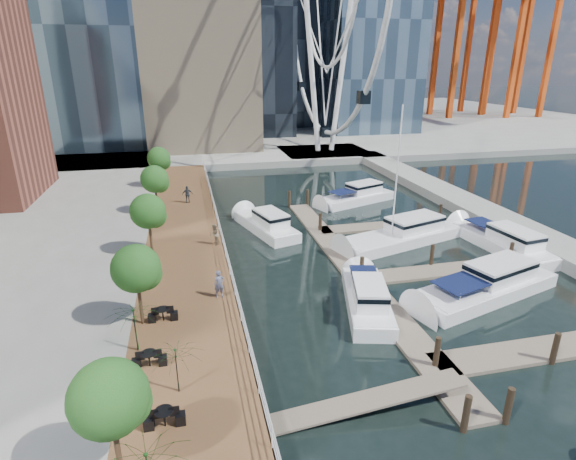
{
  "coord_description": "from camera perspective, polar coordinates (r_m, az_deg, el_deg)",
  "views": [
    {
      "loc": [
        -8.39,
        -18.61,
        14.37
      ],
      "look_at": [
        -1.53,
        11.29,
        3.0
      ],
      "focal_mm": 28.0,
      "sensor_mm": 36.0,
      "label": 1
    }
  ],
  "objects": [
    {
      "name": "breakwater",
      "position": [
        49.89,
        22.46,
        2.62
      ],
      "size": [
        4.0,
        60.0,
        1.0
      ],
      "primitive_type": "cube",
      "color": "gray",
      "rests_on": "ground"
    },
    {
      "name": "land_far",
      "position": [
        121.7,
        -9.14,
        13.54
      ],
      "size": [
        200.0,
        114.0,
        1.0
      ],
      "primitive_type": "cube",
      "color": "gray",
      "rests_on": "ground"
    },
    {
      "name": "street_trees",
      "position": [
        34.27,
        -17.37,
        2.27
      ],
      "size": [
        2.6,
        42.6,
        4.6
      ],
      "color": "#3F2B1C",
      "rests_on": "ground"
    },
    {
      "name": "cafe_tables",
      "position": [
        21.19,
        -16.39,
        -18.48
      ],
      "size": [
        2.5,
        13.7,
        0.74
      ],
      "color": "black",
      "rests_on": "ground"
    },
    {
      "name": "railing",
      "position": [
        36.06,
        -8.42,
        -0.77
      ],
      "size": [
        0.1,
        60.0,
        1.05
      ],
      "primitive_type": null,
      "color": "white",
      "rests_on": "boardwalk"
    },
    {
      "name": "boardwalk",
      "position": [
        36.37,
        -12.9,
        -2.63
      ],
      "size": [
        6.0,
        60.0,
        1.0
      ],
      "primitive_type": "cube",
      "color": "brown",
      "rests_on": "ground"
    },
    {
      "name": "pedestrian_near",
      "position": [
        27.64,
        -8.73,
        -6.81
      ],
      "size": [
        0.68,
        0.49,
        1.73
      ],
      "primitive_type": "imported",
      "rotation": [
        0.0,
        0.0,
        0.12
      ],
      "color": "#4F5169",
      "rests_on": "boardwalk"
    },
    {
      "name": "pedestrian_mid",
      "position": [
        35.49,
        -9.3,
        -0.59
      ],
      "size": [
        0.65,
        0.84,
        1.71
      ],
      "primitive_type": "imported",
      "rotation": [
        0.0,
        0.0,
        -1.56
      ],
      "color": "#7B6D55",
      "rests_on": "boardwalk"
    },
    {
      "name": "pedestrian_far",
      "position": [
        47.05,
        -12.63,
        4.45
      ],
      "size": [
        1.05,
        0.44,
        1.78
      ],
      "primitive_type": "imported",
      "rotation": [
        0.0,
        0.0,
        3.15
      ],
      "color": "#373E45",
      "rests_on": "boardwalk"
    },
    {
      "name": "yacht_foreground",
      "position": [
        32.65,
        23.58,
        -7.63
      ],
      "size": [
        12.33,
        6.48,
        2.15
      ],
      "primitive_type": null,
      "rotation": [
        0.0,
        0.0,
        1.86
      ],
      "color": "white",
      "rests_on": "ground"
    },
    {
      "name": "port_cranes",
      "position": [
        137.39,
        22.3,
        21.29
      ],
      "size": [
        40.0,
        52.0,
        38.0
      ],
      "color": "#D84C14",
      "rests_on": "ground"
    },
    {
      "name": "floating_docks",
      "position": [
        35.75,
        15.52,
        -3.3
      ],
      "size": [
        16.0,
        34.0,
        2.6
      ],
      "color": "#6D6051",
      "rests_on": "ground"
    },
    {
      "name": "moored_yachts",
      "position": [
        38.82,
        14.06,
        -2.03
      ],
      "size": [
        22.89,
        39.69,
        11.5
      ],
      "color": "white",
      "rests_on": "ground"
    },
    {
      "name": "cafe_seating",
      "position": [
        19.47,
        -16.98,
        -19.23
      ],
      "size": [
        4.92,
        12.83,
        2.69
      ],
      "color": "#0E340E",
      "rests_on": "ground"
    },
    {
      "name": "pier",
      "position": [
        75.37,
        4.66,
        9.66
      ],
      "size": [
        14.0,
        12.0,
        1.0
      ],
      "primitive_type": "cube",
      "color": "gray",
      "rests_on": "ground"
    },
    {
      "name": "seawall",
      "position": [
        36.44,
        -8.19,
        -2.26
      ],
      "size": [
        0.25,
        60.0,
        1.0
      ],
      "primitive_type": "cube",
      "color": "#595954",
      "rests_on": "ground"
    },
    {
      "name": "ground",
      "position": [
        24.97,
        9.6,
        -15.13
      ],
      "size": [
        520.0,
        520.0,
        0.0
      ],
      "primitive_type": "plane",
      "color": "black",
      "rests_on": "ground"
    }
  ]
}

